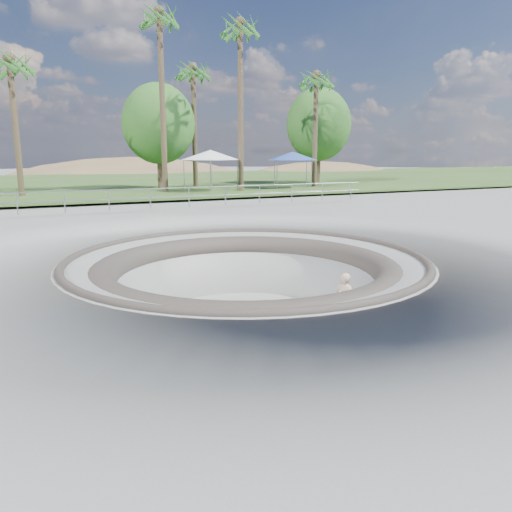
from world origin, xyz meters
The scene contains 16 objects.
ground centered at (0.00, 0.00, 0.00)m, with size 180.00×180.00×0.00m, color #9B9B96.
skate_bowl centered at (0.00, 0.00, -1.83)m, with size 14.00×14.00×4.10m.
grass_strip centered at (0.00, 34.00, 0.22)m, with size 180.00×36.00×0.12m.
distant_hills centered at (3.78, 57.17, -7.02)m, with size 103.20×45.00×28.60m.
safety_railing centered at (0.00, 12.00, 0.69)m, with size 25.00×0.06×1.03m.
skateboard centered at (2.12, -1.90, -1.84)m, with size 0.78×0.25×0.08m.
skater centered at (2.12, -1.90, -1.03)m, with size 0.58×0.38×1.59m, color beige.
canopy_white centered at (6.14, 20.33, 2.72)m, with size 5.02×5.02×2.79m.
canopy_blue centered at (12.76, 20.69, 2.62)m, with size 4.91×4.91×2.68m.
palm_b centered at (-5.85, 21.40, 7.85)m, with size 2.60×2.60×8.96m.
palm_c centered at (3.13, 21.15, 11.00)m, with size 2.60×2.60×12.39m.
palm_d centered at (6.42, 24.69, 8.56)m, with size 2.60×2.60×9.73m.
palm_e centered at (8.07, 19.51, 10.53)m, with size 2.60×2.60×11.88m.
palm_f centered at (15.02, 21.27, 8.10)m, with size 2.60×2.60×9.22m.
bushy_tree_mid centered at (3.59, 24.32, 4.93)m, with size 5.32×4.84×7.68m.
bushy_tree_right centered at (17.55, 24.89, 5.20)m, with size 5.62×5.11×8.11m.
Camera 1 is at (-5.52, -12.77, 3.00)m, focal length 35.00 mm.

